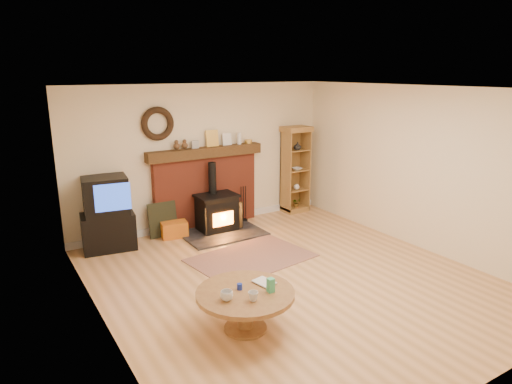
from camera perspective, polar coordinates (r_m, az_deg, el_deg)
ground at (r=6.51m, az=4.34°, el=-10.74°), size 5.50×5.50×0.00m
room_shell at (r=6.03m, az=3.99°, el=4.41°), size 5.02×5.52×2.61m
chimney_breast at (r=8.41m, az=-6.26°, el=1.02°), size 2.20×0.22×1.78m
wood_stove at (r=8.21m, az=-4.81°, el=-2.75°), size 1.40×1.00×1.24m
area_rug at (r=7.14m, az=-0.60°, el=-8.22°), size 1.93×1.46×0.01m
tv_unit at (r=7.70m, az=-18.11°, el=-2.73°), size 0.89×0.68×1.20m
curio_cabinet at (r=9.27m, az=4.88°, el=2.84°), size 0.56×0.40×1.74m
firelog_box at (r=8.08m, az=-10.19°, el=-4.64°), size 0.48×0.34×0.28m
leaning_painting at (r=8.11m, az=-11.57°, el=-3.39°), size 0.51×0.14×0.61m
fire_tools at (r=8.76m, az=-1.57°, el=-2.87°), size 0.16×0.16×0.70m
coffee_table at (r=5.17m, az=-1.34°, el=-13.20°), size 1.10×1.10×0.62m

